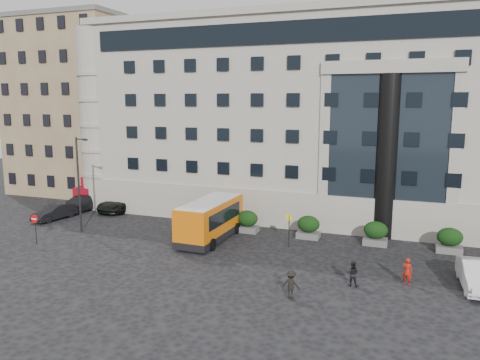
# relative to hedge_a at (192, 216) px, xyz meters

# --- Properties ---
(ground) EXTENTS (120.00, 120.00, 0.00)m
(ground) POSITION_rel_hedge_a_xyz_m (4.00, -7.80, -0.93)
(ground) COLOR black
(ground) RESTS_ON ground
(civic_building) EXTENTS (44.00, 24.00, 18.00)m
(civic_building) POSITION_rel_hedge_a_xyz_m (10.00, 14.20, 8.07)
(civic_building) COLOR #9F978C
(civic_building) RESTS_ON ground
(entrance_column) EXTENTS (1.80, 1.80, 13.00)m
(entrance_column) POSITION_rel_hedge_a_xyz_m (16.00, 2.50, 5.57)
(entrance_column) COLOR black
(entrance_column) RESTS_ON ground
(apartment_near) EXTENTS (14.00, 14.00, 20.00)m
(apartment_near) POSITION_rel_hedge_a_xyz_m (-20.00, 12.20, 9.07)
(apartment_near) COLOR #7F674A
(apartment_near) RESTS_ON ground
(apartment_far) EXTENTS (13.00, 13.00, 22.00)m
(apartment_far) POSITION_rel_hedge_a_xyz_m (-23.00, 30.20, 10.07)
(apartment_far) COLOR brown
(apartment_far) RESTS_ON ground
(hedge_a) EXTENTS (1.80, 1.26, 1.84)m
(hedge_a) POSITION_rel_hedge_a_xyz_m (0.00, 0.00, 0.00)
(hedge_a) COLOR #51514F
(hedge_a) RESTS_ON ground
(hedge_b) EXTENTS (1.80, 1.26, 1.84)m
(hedge_b) POSITION_rel_hedge_a_xyz_m (5.20, 0.00, 0.00)
(hedge_b) COLOR #51514F
(hedge_b) RESTS_ON ground
(hedge_c) EXTENTS (1.80, 1.26, 1.84)m
(hedge_c) POSITION_rel_hedge_a_xyz_m (10.40, 0.00, 0.00)
(hedge_c) COLOR #51514F
(hedge_c) RESTS_ON ground
(hedge_d) EXTENTS (1.80, 1.26, 1.84)m
(hedge_d) POSITION_rel_hedge_a_xyz_m (15.60, 0.00, 0.00)
(hedge_d) COLOR #51514F
(hedge_d) RESTS_ON ground
(hedge_e) EXTENTS (1.80, 1.26, 1.84)m
(hedge_e) POSITION_rel_hedge_a_xyz_m (20.80, 0.00, 0.00)
(hedge_e) COLOR #51514F
(hedge_e) RESTS_ON ground
(street_lamp) EXTENTS (1.16, 0.18, 8.00)m
(street_lamp) POSITION_rel_hedge_a_xyz_m (-7.94, -4.80, 3.44)
(street_lamp) COLOR #262628
(street_lamp) RESTS_ON ground
(bus_stop_sign) EXTENTS (0.50, 0.08, 2.52)m
(bus_stop_sign) POSITION_rel_hedge_a_xyz_m (9.50, -2.80, 0.80)
(bus_stop_sign) COLOR #262628
(bus_stop_sign) RESTS_ON ground
(no_entry_sign) EXTENTS (0.64, 0.16, 2.32)m
(no_entry_sign) POSITION_rel_hedge_a_xyz_m (-9.00, -8.84, 0.72)
(no_entry_sign) COLOR #262628
(no_entry_sign) RESTS_ON ground
(minibus) EXTENTS (3.01, 7.64, 3.16)m
(minibus) POSITION_rel_hedge_a_xyz_m (3.17, -3.12, 0.81)
(minibus) COLOR #D5610A
(minibus) RESTS_ON ground
(red_truck) EXTENTS (3.24, 5.86, 3.00)m
(red_truck) POSITION_rel_hedge_a_xyz_m (-13.56, 4.94, 0.61)
(red_truck) COLOR maroon
(red_truck) RESTS_ON ground
(parked_car_b) EXTENTS (2.14, 4.49, 1.42)m
(parked_car_b) POSITION_rel_hedge_a_xyz_m (-13.00, -2.31, -0.22)
(parked_car_b) COLOR black
(parked_car_b) RESTS_ON ground
(parked_car_c) EXTENTS (2.63, 5.47, 1.54)m
(parked_car_c) POSITION_rel_hedge_a_xyz_m (-13.00, 1.11, -0.16)
(parked_car_c) COLOR black
(parked_car_c) RESTS_ON ground
(parked_car_d) EXTENTS (2.63, 5.70, 1.58)m
(parked_car_d) POSITION_rel_hedge_a_xyz_m (-9.33, 2.93, -0.14)
(parked_car_d) COLOR black
(parked_car_d) RESTS_ON ground
(white_taxi) EXTENTS (2.03, 5.02, 1.62)m
(white_taxi) POSITION_rel_hedge_a_xyz_m (21.87, -6.71, -0.12)
(white_taxi) COLOR silver
(white_taxi) RESTS_ON ground
(pedestrian_a) EXTENTS (0.69, 0.54, 1.68)m
(pedestrian_a) POSITION_rel_hedge_a_xyz_m (18.00, -7.53, -0.09)
(pedestrian_a) COLOR #9E1B0F
(pedestrian_a) RESTS_ON ground
(pedestrian_b) EXTENTS (0.75, 0.58, 1.53)m
(pedestrian_b) POSITION_rel_hedge_a_xyz_m (14.94, -8.82, -0.16)
(pedestrian_b) COLOR black
(pedestrian_b) RESTS_ON ground
(pedestrian_c) EXTENTS (1.06, 0.62, 1.62)m
(pedestrian_c) POSITION_rel_hedge_a_xyz_m (11.93, -11.82, -0.12)
(pedestrian_c) COLOR black
(pedestrian_c) RESTS_ON ground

